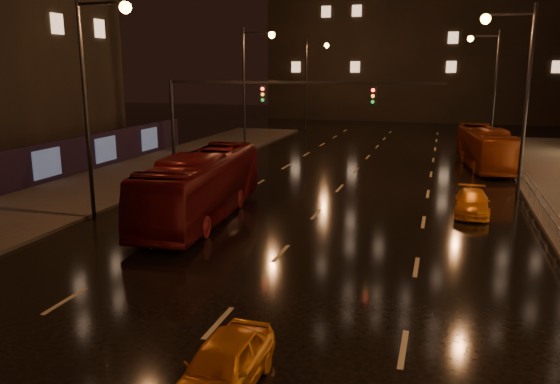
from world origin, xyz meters
name	(u,v)px	position (x,y,z in m)	size (l,w,h in m)	color
ground	(333,196)	(0.00, 20.00, 0.00)	(140.00, 140.00, 0.00)	black
sidewalk_left	(65,198)	(-13.50, 15.00, 0.07)	(7.00, 70.00, 0.15)	#38332D
traffic_signal	(245,107)	(-5.06, 20.00, 4.74)	(15.31, 0.32, 6.20)	black
railing_right	(543,201)	(10.20, 18.00, 0.90)	(0.05, 56.00, 1.00)	#99999E
bus_red	(201,186)	(-4.96, 13.76, 1.54)	(2.58, 11.04, 3.07)	#570C0E
bus_curb	(485,148)	(8.49, 31.59, 1.41)	(2.37, 10.13, 2.82)	#8B320D
taxi_near	(223,366)	(1.40, 1.00, 0.61)	(1.43, 3.57, 1.21)	orange
taxi_far	(472,202)	(7.14, 18.22, 0.56)	(1.56, 3.84, 1.12)	orange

